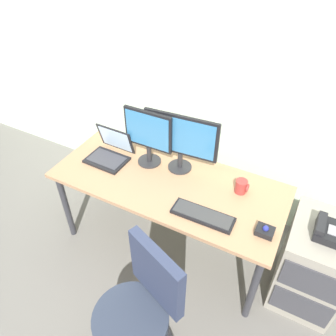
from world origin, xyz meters
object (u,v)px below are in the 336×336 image
(keyboard, at_px, (203,215))
(laptop, at_px, (110,152))
(file_cabinet, at_px, (312,264))
(monitor_main, at_px, (181,139))
(coffee_mug, at_px, (241,186))
(monitor_side, at_px, (148,134))
(office_chair, at_px, (140,316))
(desk_phone, at_px, (328,230))
(trackball_mouse, at_px, (265,231))

(keyboard, distance_m, laptop, 0.92)
(file_cabinet, bearing_deg, keyboard, -160.42)
(monitor_main, xyz_separation_m, coffee_mug, (0.49, -0.04, -0.22))
(monitor_side, relative_size, keyboard, 1.08)
(monitor_main, distance_m, coffee_mug, 0.54)
(office_chair, relative_size, coffee_mug, 9.30)
(desk_phone, relative_size, trackball_mouse, 1.82)
(desk_phone, xyz_separation_m, laptop, (-1.62, -0.02, 0.04))
(file_cabinet, xyz_separation_m, monitor_side, (-1.33, 0.06, 0.63))
(office_chair, distance_m, trackball_mouse, 0.90)
(laptop, relative_size, coffee_mug, 3.18)
(monitor_side, relative_size, laptop, 1.41)
(office_chair, xyz_separation_m, laptop, (-0.78, 0.86, 0.35))
(file_cabinet, xyz_separation_m, office_chair, (-0.85, -0.89, 0.07))
(file_cabinet, bearing_deg, coffee_mug, 173.07)
(desk_phone, relative_size, monitor_main, 0.36)
(monitor_side, xyz_separation_m, laptop, (-0.30, -0.10, -0.20))
(file_cabinet, xyz_separation_m, monitor_main, (-1.09, 0.11, 0.64))
(keyboard, relative_size, laptop, 1.30)
(office_chair, xyz_separation_m, keyboard, (0.11, 0.63, 0.31))
(desk_phone, distance_m, office_chair, 1.25)
(desk_phone, xyz_separation_m, monitor_side, (-1.32, 0.08, 0.25))
(office_chair, xyz_separation_m, coffee_mug, (0.25, 0.97, 0.35))
(file_cabinet, relative_size, coffee_mug, 6.95)
(desk_phone, relative_size, keyboard, 0.49)
(monitor_side, height_order, coffee_mug, monitor_side)
(desk_phone, xyz_separation_m, keyboard, (-0.73, -0.25, 0.00))
(monitor_side, height_order, laptop, monitor_side)
(laptop, bearing_deg, keyboard, -14.59)
(monitor_main, xyz_separation_m, monitor_side, (-0.24, -0.05, -0.01))
(monitor_main, height_order, keyboard, monitor_main)
(file_cabinet, distance_m, keyboard, 0.87)
(desk_phone, bearing_deg, file_cabinet, 63.22)
(laptop, xyz_separation_m, coffee_mug, (1.03, 0.10, -0.00))
(file_cabinet, bearing_deg, laptop, -178.86)
(file_cabinet, height_order, monitor_side, monitor_side)
(file_cabinet, height_order, coffee_mug, coffee_mug)
(desk_phone, distance_m, keyboard, 0.77)
(laptop, bearing_deg, file_cabinet, 1.14)
(file_cabinet, xyz_separation_m, desk_phone, (-0.01, -0.02, 0.38))
(desk_phone, relative_size, office_chair, 0.22)
(desk_phone, xyz_separation_m, monitor_main, (-1.08, 0.13, 0.26))
(office_chair, relative_size, laptop, 2.92)
(office_chair, height_order, trackball_mouse, office_chair)
(trackball_mouse, bearing_deg, office_chair, -126.23)
(keyboard, height_order, laptop, laptop)
(file_cabinet, distance_m, office_chair, 1.24)
(monitor_main, bearing_deg, desk_phone, -6.71)
(coffee_mug, bearing_deg, laptop, -174.19)
(office_chair, distance_m, monitor_main, 1.18)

